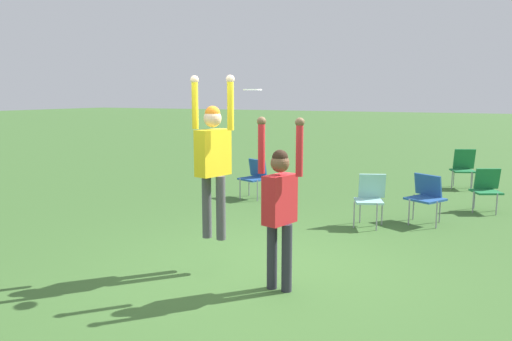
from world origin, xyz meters
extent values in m
plane|color=#3D662D|center=(0.00, 0.00, 0.00)|extent=(120.00, 120.00, 0.00)
cylinder|color=#4C4C51|center=(-0.66, -0.15, 0.82)|extent=(0.12, 0.12, 0.82)
cylinder|color=#4C4C51|center=(-0.46, -0.15, 0.82)|extent=(0.12, 0.12, 0.82)
cube|color=yellow|center=(-0.56, -0.15, 1.51)|extent=(0.31, 0.50, 0.58)
sphere|color=beige|center=(-0.56, -0.15, 1.94)|extent=(0.22, 0.22, 0.22)
sphere|color=orange|center=(-0.56, -0.15, 2.00)|extent=(0.19, 0.19, 0.19)
cylinder|color=yellow|center=(-0.82, -0.15, 2.11)|extent=(0.08, 0.08, 0.61)
sphere|color=beige|center=(-0.82, -0.15, 2.41)|extent=(0.10, 0.10, 0.10)
cylinder|color=yellow|center=(-0.30, -0.15, 2.11)|extent=(0.08, 0.08, 0.61)
sphere|color=beige|center=(-0.30, -0.15, 2.41)|extent=(0.10, 0.10, 0.10)
cylinder|color=#2D2D38|center=(0.38, -0.41, 0.39)|extent=(0.12, 0.12, 0.79)
cylinder|color=#2D2D38|center=(0.56, -0.41, 0.39)|extent=(0.12, 0.12, 0.79)
cube|color=red|center=(0.47, -0.41, 1.07)|extent=(0.29, 0.45, 0.56)
sphere|color=brown|center=(0.47, -0.41, 1.48)|extent=(0.21, 0.21, 0.21)
sphere|color=black|center=(0.47, -0.41, 1.54)|extent=(0.18, 0.18, 0.18)
cylinder|color=red|center=(0.24, -0.41, 1.64)|extent=(0.08, 0.08, 0.59)
sphere|color=brown|center=(0.24, -0.41, 1.94)|extent=(0.10, 0.10, 0.10)
cylinder|color=red|center=(0.70, -0.41, 1.64)|extent=(0.08, 0.08, 0.59)
sphere|color=brown|center=(0.70, -0.41, 1.94)|extent=(0.10, 0.10, 0.10)
cylinder|color=white|center=(-0.02, -0.11, 2.29)|extent=(0.22, 0.22, 0.02)
cylinder|color=gray|center=(-2.34, 3.81, 0.22)|extent=(0.02, 0.02, 0.45)
cylinder|color=gray|center=(-1.92, 3.81, 0.22)|extent=(0.02, 0.02, 0.45)
cylinder|color=gray|center=(-2.34, 4.22, 0.22)|extent=(0.02, 0.02, 0.45)
cylinder|color=gray|center=(-1.92, 4.22, 0.22)|extent=(0.02, 0.02, 0.45)
cube|color=#235193|center=(-2.13, 4.02, 0.43)|extent=(0.63, 0.63, 0.04)
cube|color=#235193|center=(-2.13, 4.24, 0.64)|extent=(0.50, 0.26, 0.38)
cylinder|color=gray|center=(0.49, 2.63, 0.23)|extent=(0.02, 0.02, 0.46)
cylinder|color=gray|center=(0.88, 2.63, 0.23)|extent=(0.02, 0.02, 0.46)
cylinder|color=gray|center=(0.49, 3.02, 0.23)|extent=(0.02, 0.02, 0.46)
cylinder|color=gray|center=(0.88, 3.02, 0.23)|extent=(0.02, 0.02, 0.46)
cube|color=#8CC6C1|center=(0.69, 2.82, 0.44)|extent=(0.59, 0.59, 0.04)
cube|color=#8CC6C1|center=(0.69, 3.03, 0.67)|extent=(0.46, 0.27, 0.43)
cylinder|color=gray|center=(1.29, 3.22, 0.23)|extent=(0.02, 0.02, 0.46)
cylinder|color=gray|center=(1.74, 3.22, 0.23)|extent=(0.02, 0.02, 0.46)
cylinder|color=gray|center=(1.29, 3.67, 0.23)|extent=(0.02, 0.02, 0.46)
cylinder|color=gray|center=(1.74, 3.67, 0.23)|extent=(0.02, 0.02, 0.46)
cube|color=#235193|center=(1.52, 3.45, 0.44)|extent=(0.72, 0.72, 0.04)
cube|color=#235193|center=(1.52, 3.69, 0.65)|extent=(0.52, 0.34, 0.38)
cylinder|color=gray|center=(2.22, 4.71, 0.20)|extent=(0.02, 0.02, 0.41)
cylinder|color=gray|center=(2.62, 4.71, 0.20)|extent=(0.02, 0.02, 0.41)
cylinder|color=gray|center=(2.22, 5.11, 0.20)|extent=(0.02, 0.02, 0.41)
cylinder|color=gray|center=(2.62, 5.11, 0.20)|extent=(0.02, 0.02, 0.41)
cube|color=#1E753D|center=(2.42, 4.91, 0.39)|extent=(0.64, 0.64, 0.04)
cube|color=#1E753D|center=(2.42, 5.13, 0.61)|extent=(0.47, 0.31, 0.41)
cylinder|color=gray|center=(1.61, 7.09, 0.22)|extent=(0.02, 0.02, 0.44)
cylinder|color=gray|center=(2.03, 7.09, 0.22)|extent=(0.02, 0.02, 0.44)
cylinder|color=gray|center=(1.61, 7.51, 0.22)|extent=(0.02, 0.02, 0.44)
cylinder|color=gray|center=(2.03, 7.51, 0.22)|extent=(0.02, 0.02, 0.44)
cube|color=#1E753D|center=(1.82, 7.30, 0.43)|extent=(0.65, 0.65, 0.04)
cube|color=#1E753D|center=(1.82, 7.53, 0.69)|extent=(0.50, 0.30, 0.49)
camera|label=1|loc=(2.71, -5.43, 2.23)|focal=35.00mm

